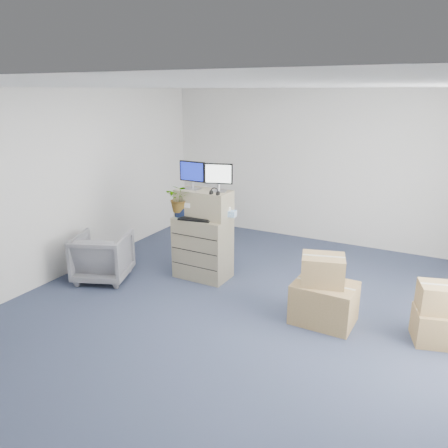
{
  "coord_description": "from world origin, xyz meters",
  "views": [
    {
      "loc": [
        2.13,
        -4.41,
        2.75
      ],
      "look_at": [
        -0.39,
        0.4,
        1.09
      ],
      "focal_mm": 35.0,
      "sensor_mm": 36.0,
      "label": 1
    }
  ],
  "objects_px": {
    "water_bottle": "(207,210)",
    "office_chair": "(103,254)",
    "monitor_right": "(218,176)",
    "monitor_left": "(192,174)",
    "keyboard": "(195,219)",
    "potted_plant": "(180,202)",
    "filing_cabinet_lower": "(203,248)"
  },
  "relations": [
    {
      "from": "water_bottle",
      "to": "office_chair",
      "type": "relative_size",
      "value": 0.29
    },
    {
      "from": "monitor_right",
      "to": "monitor_left",
      "type": "bearing_deg",
      "value": 169.03
    },
    {
      "from": "monitor_left",
      "to": "office_chair",
      "type": "bearing_deg",
      "value": -143.12
    },
    {
      "from": "keyboard",
      "to": "potted_plant",
      "type": "bearing_deg",
      "value": 166.97
    },
    {
      "from": "monitor_right",
      "to": "filing_cabinet_lower",
      "type": "bearing_deg",
      "value": -177.91
    },
    {
      "from": "filing_cabinet_lower",
      "to": "office_chair",
      "type": "xyz_separation_m",
      "value": [
        -1.3,
        -0.77,
        -0.08
      ]
    },
    {
      "from": "water_bottle",
      "to": "filing_cabinet_lower",
      "type": "bearing_deg",
      "value": -130.88
    },
    {
      "from": "water_bottle",
      "to": "potted_plant",
      "type": "distance_m",
      "value": 0.41
    },
    {
      "from": "filing_cabinet_lower",
      "to": "monitor_left",
      "type": "xyz_separation_m",
      "value": [
        -0.18,
        0.04,
        1.11
      ]
    },
    {
      "from": "filing_cabinet_lower",
      "to": "monitor_left",
      "type": "relative_size",
      "value": 2.25
    },
    {
      "from": "monitor_right",
      "to": "keyboard",
      "type": "distance_m",
      "value": 0.71
    },
    {
      "from": "monitor_left",
      "to": "monitor_right",
      "type": "bearing_deg",
      "value": 6.04
    },
    {
      "from": "monitor_right",
      "to": "office_chair",
      "type": "height_order",
      "value": "monitor_right"
    },
    {
      "from": "monitor_right",
      "to": "office_chair",
      "type": "xyz_separation_m",
      "value": [
        -1.53,
        -0.85,
        -1.19
      ]
    },
    {
      "from": "monitor_left",
      "to": "potted_plant",
      "type": "height_order",
      "value": "monitor_left"
    },
    {
      "from": "filing_cabinet_lower",
      "to": "keyboard",
      "type": "distance_m",
      "value": 0.51
    },
    {
      "from": "water_bottle",
      "to": "office_chair",
      "type": "xyz_separation_m",
      "value": [
        -1.34,
        -0.83,
        -0.67
      ]
    },
    {
      "from": "monitor_left",
      "to": "water_bottle",
      "type": "xyz_separation_m",
      "value": [
        0.23,
        0.01,
        -0.53
      ]
    },
    {
      "from": "filing_cabinet_lower",
      "to": "office_chair",
      "type": "bearing_deg",
      "value": -148.06
    },
    {
      "from": "keyboard",
      "to": "office_chair",
      "type": "xyz_separation_m",
      "value": [
        -1.27,
        -0.62,
        -0.57
      ]
    },
    {
      "from": "filing_cabinet_lower",
      "to": "monitor_left",
      "type": "distance_m",
      "value": 1.13
    },
    {
      "from": "filing_cabinet_lower",
      "to": "water_bottle",
      "type": "bearing_deg",
      "value": 50.21
    },
    {
      "from": "monitor_left",
      "to": "keyboard",
      "type": "height_order",
      "value": "monitor_left"
    },
    {
      "from": "keyboard",
      "to": "water_bottle",
      "type": "distance_m",
      "value": 0.24
    },
    {
      "from": "filing_cabinet_lower",
      "to": "water_bottle",
      "type": "relative_size",
      "value": 4.19
    },
    {
      "from": "monitor_left",
      "to": "keyboard",
      "type": "bearing_deg",
      "value": -50.28
    },
    {
      "from": "monitor_right",
      "to": "water_bottle",
      "type": "relative_size",
      "value": 1.8
    },
    {
      "from": "monitor_right",
      "to": "water_bottle",
      "type": "distance_m",
      "value": 0.56
    },
    {
      "from": "filing_cabinet_lower",
      "to": "keyboard",
      "type": "relative_size",
      "value": 1.96
    },
    {
      "from": "monitor_left",
      "to": "monitor_right",
      "type": "xyz_separation_m",
      "value": [
        0.42,
        0.04,
        -0.0
      ]
    },
    {
      "from": "filing_cabinet_lower",
      "to": "monitor_right",
      "type": "relative_size",
      "value": 2.32
    },
    {
      "from": "water_bottle",
      "to": "monitor_right",
      "type": "bearing_deg",
      "value": 7.29
    }
  ]
}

